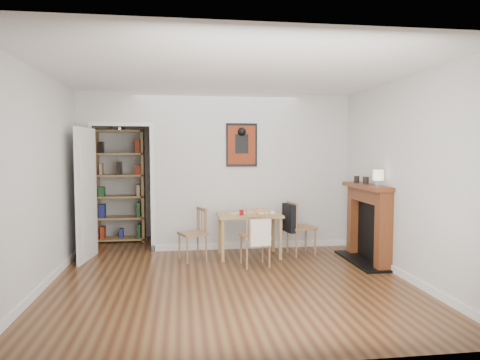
{
  "coord_description": "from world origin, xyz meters",
  "views": [
    {
      "loc": [
        -0.59,
        -5.73,
        1.66
      ],
      "look_at": [
        0.27,
        0.6,
        1.22
      ],
      "focal_mm": 32.0,
      "sensor_mm": 36.0,
      "label": 1
    }
  ],
  "objects": [
    {
      "name": "bookshelf",
      "position": [
        -1.7,
        2.26,
        1.01
      ],
      "size": [
        0.86,
        0.35,
        2.05
      ],
      "color": "#A47F4C",
      "rests_on": "ground"
    },
    {
      "name": "mantel_lamp",
      "position": [
        2.12,
        -0.1,
        1.3
      ],
      "size": [
        0.15,
        0.15,
        0.23
      ],
      "color": "silver",
      "rests_on": "fireplace"
    },
    {
      "name": "ceramic_jar_b",
      "position": [
        2.11,
        0.6,
        1.21
      ],
      "size": [
        0.08,
        0.08,
        0.1
      ],
      "primitive_type": "cylinder",
      "color": "black",
      "rests_on": "fireplace"
    },
    {
      "name": "placemat",
      "position": [
        0.33,
        0.89,
        0.67
      ],
      "size": [
        0.39,
        0.31,
        0.0
      ],
      "primitive_type": "cube",
      "rotation": [
        0.0,
        0.0,
        0.13
      ],
      "color": "beige",
      "rests_on": "dining_table"
    },
    {
      "name": "chair_front",
      "position": [
        0.44,
        0.23,
        0.43
      ],
      "size": [
        0.47,
        0.52,
        0.85
      ],
      "color": "olive",
      "rests_on": "ground"
    },
    {
      "name": "room_shell",
      "position": [
        0.1,
        1.34,
        1.3
      ],
      "size": [
        5.2,
        5.2,
        5.2
      ],
      "color": "#B9B9B7",
      "rests_on": "ground"
    },
    {
      "name": "chair_left",
      "position": [
        -0.44,
        0.69,
        0.4
      ],
      "size": [
        0.52,
        0.52,
        0.79
      ],
      "color": "olive",
      "rests_on": "ground"
    },
    {
      "name": "red_glass",
      "position": [
        0.31,
        0.68,
        0.72
      ],
      "size": [
        0.07,
        0.07,
        0.08
      ],
      "primitive_type": "cylinder",
      "color": "maroon",
      "rests_on": "dining_table"
    },
    {
      "name": "orange_fruit",
      "position": [
        0.6,
        0.86,
        0.72
      ],
      "size": [
        0.09,
        0.09,
        0.09
      ],
      "primitive_type": "sphere",
      "color": "orange",
      "rests_on": "dining_table"
    },
    {
      "name": "ground",
      "position": [
        0.0,
        0.0,
        0.0
      ],
      "size": [
        5.2,
        5.2,
        0.0
      ],
      "primitive_type": "plane",
      "color": "brown",
      "rests_on": "ground"
    },
    {
      "name": "notebook",
      "position": [
        0.72,
        0.89,
        0.68
      ],
      "size": [
        0.3,
        0.23,
        0.01
      ],
      "primitive_type": "cube",
      "rotation": [
        0.0,
        0.0,
        -0.11
      ],
      "color": "white",
      "rests_on": "dining_table"
    },
    {
      "name": "chair_right",
      "position": [
        1.27,
        0.82,
        0.44
      ],
      "size": [
        0.54,
        0.49,
        0.85
      ],
      "color": "olive",
      "rests_on": "ground"
    },
    {
      "name": "dining_table",
      "position": [
        0.44,
        0.8,
        0.59
      ],
      "size": [
        0.99,
        0.63,
        0.67
      ],
      "color": "#A47F4C",
      "rests_on": "ground"
    },
    {
      "name": "ceramic_jar_a",
      "position": [
        2.14,
        0.34,
        1.21
      ],
      "size": [
        0.09,
        0.09,
        0.11
      ],
      "primitive_type": "cylinder",
      "color": "black",
      "rests_on": "fireplace"
    },
    {
      "name": "fireplace",
      "position": [
        2.16,
        0.25,
        0.62
      ],
      "size": [
        0.45,
        1.25,
        1.16
      ],
      "color": "brown",
      "rests_on": "ground"
    }
  ]
}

